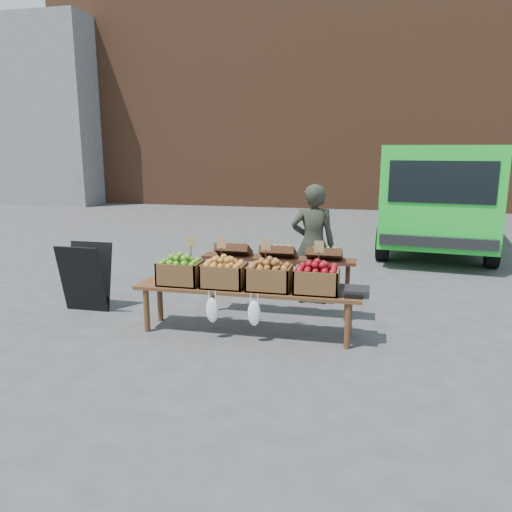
% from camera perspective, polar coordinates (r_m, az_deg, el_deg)
% --- Properties ---
extents(ground, '(80.00, 80.00, 0.00)m').
position_cam_1_polar(ground, '(5.73, 8.14, -10.35)').
color(ground, '#454548').
extents(brick_building, '(24.00, 4.00, 10.00)m').
position_cam_1_polar(brick_building, '(20.48, 12.36, 19.90)').
color(brick_building, brown).
rests_on(brick_building, ground).
extents(grey_building, '(8.00, 3.00, 7.00)m').
position_cam_1_polar(grey_building, '(23.30, -26.21, 14.29)').
color(grey_building, slate).
rests_on(grey_building, ground).
extents(delivery_van, '(2.81, 5.21, 2.24)m').
position_cam_1_polar(delivery_van, '(11.60, 20.07, 6.23)').
color(delivery_van, green).
rests_on(delivery_van, ground).
extents(vendor, '(0.66, 0.47, 1.71)m').
position_cam_1_polar(vendor, '(7.11, 6.51, 1.34)').
color(vendor, '#2A2D22').
rests_on(vendor, ground).
extents(chalkboard_sign, '(0.62, 0.34, 0.94)m').
position_cam_1_polar(chalkboard_sign, '(7.18, -18.88, -2.28)').
color(chalkboard_sign, black).
rests_on(chalkboard_sign, ground).
extents(back_table, '(2.10, 0.44, 1.04)m').
position_cam_1_polar(back_table, '(6.56, 2.52, -2.52)').
color(back_table, '#3F2214').
rests_on(back_table, ground).
extents(display_bench, '(2.70, 0.56, 0.57)m').
position_cam_1_polar(display_bench, '(6.00, -1.06, -6.28)').
color(display_bench, '#52301B').
rests_on(display_bench, ground).
extents(crate_golden_apples, '(0.50, 0.40, 0.28)m').
position_cam_1_polar(crate_golden_apples, '(6.12, -8.60, -1.89)').
color(crate_golden_apples, '#497E22').
rests_on(crate_golden_apples, display_bench).
extents(crate_russet_pears, '(0.50, 0.40, 0.28)m').
position_cam_1_polar(crate_russet_pears, '(5.95, -3.66, -2.19)').
color(crate_russet_pears, '#AEA231').
rests_on(crate_russet_pears, display_bench).
extents(crate_red_apples, '(0.50, 0.40, 0.28)m').
position_cam_1_polar(crate_red_apples, '(5.82, 1.55, -2.50)').
color(crate_red_apples, '#A36A31').
rests_on(crate_red_apples, display_bench).
extents(crate_green_apples, '(0.50, 0.40, 0.28)m').
position_cam_1_polar(crate_green_apples, '(5.74, 6.95, -2.79)').
color(crate_green_apples, maroon).
rests_on(crate_green_apples, display_bench).
extents(weighing_scale, '(0.34, 0.30, 0.08)m').
position_cam_1_polar(weighing_scale, '(5.74, 11.15, -3.97)').
color(weighing_scale, black).
rests_on(weighing_scale, display_bench).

